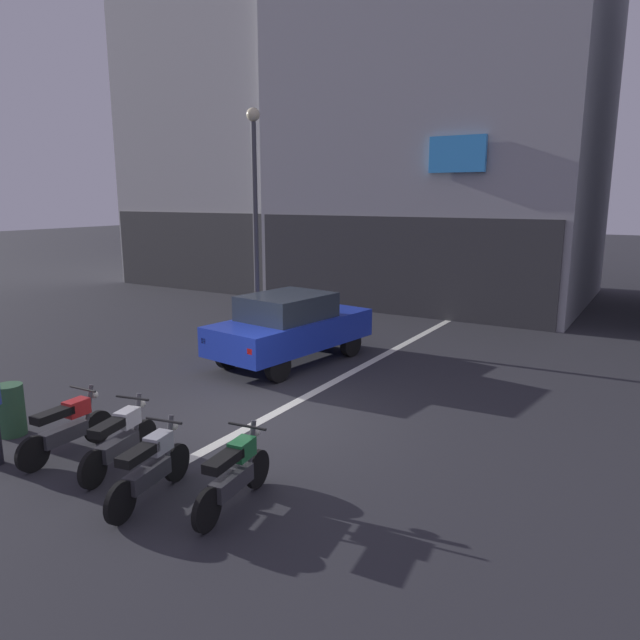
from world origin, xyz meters
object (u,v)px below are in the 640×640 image
Objects in this scene: car_blue_crossing_near at (290,326)px; street_lamp at (255,198)px; motorcycle_red_row_leftmost at (67,427)px; motorcycle_silver_row_centre at (150,466)px; trash_bin at (11,410)px; motorcycle_white_row_left_mid at (120,439)px; motorcycle_green_row_right_mid at (234,473)px.

street_lamp is (-2.46, 1.98, 2.90)m from car_blue_crossing_near.
motorcycle_silver_row_centre is (2.06, -0.28, 0.00)m from motorcycle_red_row_leftmost.
street_lamp reaches higher than trash_bin.
street_lamp reaches higher than motorcycle_white_row_left_mid.
trash_bin is (-4.58, -0.10, -0.03)m from motorcycle_green_row_right_mid.
trash_bin is (0.94, -7.88, -3.36)m from street_lamp.
street_lamp is at bearing 96.81° from trash_bin.
motorcycle_red_row_leftmost is 1.01× the size of motorcycle_white_row_left_mid.
motorcycle_white_row_left_mid is 1.10m from motorcycle_silver_row_centre.
trash_bin is at bearing 175.02° from motorcycle_silver_row_centre.
street_lamp reaches higher than motorcycle_red_row_leftmost.
motorcycle_red_row_leftmost is at bearing 172.20° from motorcycle_silver_row_centre.
motorcycle_red_row_leftmost is 1.97× the size of trash_bin.
motorcycle_green_row_right_mid is 1.96× the size of trash_bin.
trash_bin is at bearing -104.48° from car_blue_crossing_near.
street_lamp is at bearing 141.14° from car_blue_crossing_near.
street_lamp is 9.15m from motorcycle_white_row_left_mid.
motorcycle_red_row_leftmost is 1.03m from motorcycle_white_row_left_mid.
car_blue_crossing_near is 2.58× the size of motorcycle_green_row_right_mid.
street_lamp is at bearing 118.75° from motorcycle_silver_row_centre.
motorcycle_white_row_left_mid is at bearing 6.28° from motorcycle_red_row_leftmost.
motorcycle_red_row_leftmost and motorcycle_white_row_left_mid have the same top height.
street_lamp is 7.22× the size of trash_bin.
motorcycle_white_row_left_mid reaches higher than trash_bin.
motorcycle_white_row_left_mid and motorcycle_silver_row_centre have the same top height.
motorcycle_green_row_right_mid is (1.03, 0.41, 0.00)m from motorcycle_silver_row_centre.
motorcycle_silver_row_centre is at bearing -158.31° from motorcycle_green_row_right_mid.
street_lamp reaches higher than car_blue_crossing_near.
motorcycle_silver_row_centre is at bearing -71.89° from car_blue_crossing_near.
motorcycle_white_row_left_mid and motorcycle_green_row_right_mid have the same top height.
car_blue_crossing_near is at bearing 99.74° from motorcycle_white_row_left_mid.
motorcycle_silver_row_centre is 0.99× the size of motorcycle_green_row_right_mid.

